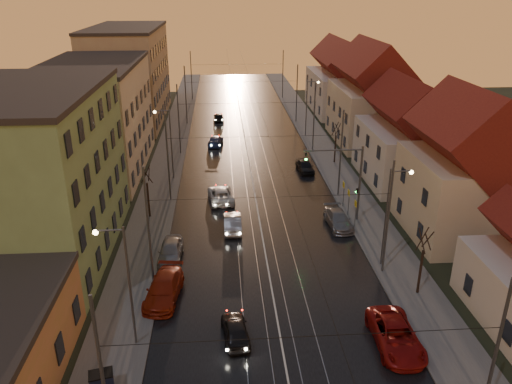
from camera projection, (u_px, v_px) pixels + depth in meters
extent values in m
plane|color=black|center=(284.00, 360.00, 29.04)|extent=(160.00, 160.00, 0.00)
cube|color=black|center=(247.00, 150.00, 65.86)|extent=(16.00, 120.00, 0.04)
cube|color=#4C4C4C|center=(171.00, 151.00, 65.18)|extent=(4.00, 120.00, 0.15)
cube|color=#4C4C4C|center=(322.00, 148.00, 66.50)|extent=(4.00, 120.00, 0.15)
cube|color=gray|center=(230.00, 150.00, 65.70)|extent=(0.06, 120.00, 0.03)
cube|color=gray|center=(241.00, 150.00, 65.80)|extent=(0.06, 120.00, 0.03)
cube|color=gray|center=(253.00, 150.00, 65.90)|extent=(0.06, 120.00, 0.03)
cube|color=gray|center=(263.00, 149.00, 65.99)|extent=(0.06, 120.00, 0.03)
cube|color=#6E8D5A|center=(37.00, 178.00, 38.27)|extent=(10.00, 18.00, 13.00)
cube|color=beige|center=(96.00, 119.00, 56.88)|extent=(10.00, 20.00, 12.00)
cube|color=#977961|center=(130.00, 75.00, 78.59)|extent=(10.00, 24.00, 14.00)
cube|color=beige|center=(461.00, 196.00, 42.63)|extent=(8.50, 10.00, 7.00)
pyramid|color=#5B1714|center=(471.00, 135.00, 40.55)|extent=(8.67, 10.20, 3.80)
cube|color=silver|center=(407.00, 154.00, 54.79)|extent=(9.00, 12.00, 6.00)
pyramid|color=#5B1714|center=(412.00, 113.00, 53.02)|extent=(9.18, 12.24, 3.20)
cube|color=beige|center=(369.00, 115.00, 68.31)|extent=(9.00, 14.00, 7.50)
pyramid|color=#5B1714|center=(373.00, 72.00, 66.10)|extent=(9.18, 14.28, 4.00)
cube|color=silver|center=(339.00, 92.00, 85.08)|extent=(9.00, 16.00, 6.50)
pyramid|color=#5B1714|center=(341.00, 62.00, 83.16)|extent=(9.18, 16.32, 3.50)
cylinder|color=#595B60|center=(104.00, 384.00, 21.22)|extent=(0.16, 0.16, 9.00)
cylinder|color=#595B60|center=(493.00, 364.00, 22.35)|extent=(0.16, 0.16, 9.00)
cylinder|color=#595B60|center=(148.00, 227.00, 35.03)|extent=(0.16, 0.16, 9.00)
cylinder|color=#595B60|center=(388.00, 219.00, 36.16)|extent=(0.16, 0.16, 9.00)
cylinder|color=#595B60|center=(168.00, 158.00, 48.84)|extent=(0.16, 0.16, 9.00)
cylinder|color=#595B60|center=(341.00, 154.00, 49.98)|extent=(0.16, 0.16, 9.00)
cylinder|color=#595B60|center=(179.00, 120.00, 62.65)|extent=(0.16, 0.16, 9.00)
cylinder|color=#595B60|center=(314.00, 117.00, 63.79)|extent=(0.16, 0.16, 9.00)
cylinder|color=#595B60|center=(186.00, 95.00, 76.46)|extent=(0.16, 0.16, 9.00)
cylinder|color=#595B60|center=(297.00, 94.00, 77.60)|extent=(0.16, 0.16, 9.00)
cylinder|color=#595B60|center=(191.00, 76.00, 93.03)|extent=(0.16, 0.16, 9.00)
cylinder|color=#595B60|center=(283.00, 75.00, 94.17)|extent=(0.16, 0.16, 9.00)
cylinder|color=#595B60|center=(130.00, 289.00, 28.76)|extent=(0.14, 0.14, 8.00)
cylinder|color=#595B60|center=(109.00, 230.00, 27.25)|extent=(1.60, 0.10, 0.10)
sphere|color=#FFD88C|center=(95.00, 232.00, 27.24)|extent=(0.32, 0.32, 0.32)
cylinder|color=#595B60|center=(386.00, 219.00, 37.29)|extent=(0.14, 0.14, 8.00)
cylinder|color=#595B60|center=(402.00, 171.00, 35.88)|extent=(1.60, 0.10, 0.10)
sphere|color=#FFD88C|center=(411.00, 172.00, 35.97)|extent=(0.32, 0.32, 0.32)
cylinder|color=#595B60|center=(171.00, 145.00, 54.54)|extent=(0.14, 0.14, 8.00)
cylinder|color=#595B60|center=(161.00, 111.00, 53.03)|extent=(1.60, 0.10, 0.10)
sphere|color=#FFD88C|center=(155.00, 112.00, 53.02)|extent=(0.32, 0.32, 0.32)
cylinder|color=#595B60|center=(306.00, 109.00, 70.44)|extent=(0.14, 0.14, 8.00)
cylinder|color=#595B60|center=(313.00, 82.00, 69.03)|extent=(1.60, 0.10, 0.10)
sphere|color=#FFD88C|center=(318.00, 82.00, 69.12)|extent=(0.32, 0.32, 0.32)
cylinder|color=#595B60|center=(360.00, 185.00, 44.82)|extent=(0.20, 0.20, 7.20)
cylinder|color=#595B60|center=(333.00, 150.00, 43.38)|extent=(5.20, 0.14, 0.14)
imported|color=black|center=(306.00, 157.00, 43.45)|extent=(0.15, 0.18, 0.90)
sphere|color=#19FF3F|center=(306.00, 159.00, 43.40)|extent=(0.20, 0.20, 0.20)
cylinder|color=black|center=(149.00, 201.00, 46.11)|extent=(0.18, 0.18, 3.50)
cylinder|color=black|center=(149.00, 174.00, 45.22)|extent=(0.37, 0.92, 1.61)
cylinder|color=black|center=(146.00, 174.00, 45.34)|extent=(0.91, 0.40, 1.61)
cylinder|color=black|center=(143.00, 175.00, 45.03)|extent=(0.37, 0.92, 1.61)
cylinder|color=black|center=(147.00, 176.00, 44.93)|extent=(0.84, 0.54, 1.62)
cylinder|color=black|center=(420.00, 273.00, 34.56)|extent=(0.18, 0.18, 3.50)
cylinder|color=black|center=(428.00, 239.00, 33.68)|extent=(0.37, 0.92, 1.61)
cylinder|color=black|center=(422.00, 239.00, 33.80)|extent=(0.91, 0.40, 1.61)
cylinder|color=black|center=(422.00, 241.00, 33.49)|extent=(0.37, 0.92, 1.61)
cylinder|color=black|center=(428.00, 242.00, 33.39)|extent=(0.84, 0.54, 1.62)
cylinder|color=black|center=(335.00, 150.00, 60.36)|extent=(0.18, 0.18, 3.50)
cylinder|color=black|center=(338.00, 129.00, 59.47)|extent=(0.37, 0.92, 1.61)
cylinder|color=black|center=(335.00, 129.00, 59.59)|extent=(0.91, 0.40, 1.61)
cylinder|color=black|center=(335.00, 129.00, 59.28)|extent=(0.37, 0.92, 1.61)
cylinder|color=black|center=(338.00, 130.00, 59.19)|extent=(0.84, 0.54, 1.62)
imported|color=black|center=(235.00, 330.00, 30.57)|extent=(1.94, 3.93, 1.29)
imported|color=gray|center=(233.00, 222.00, 44.21)|extent=(1.52, 4.34, 1.43)
imported|color=silver|center=(221.00, 194.00, 50.15)|extent=(2.89, 5.28, 1.40)
imported|color=#19234C|center=(215.00, 141.00, 67.60)|extent=(2.27, 4.61, 1.29)
imported|color=black|center=(219.00, 117.00, 79.66)|extent=(1.65, 3.87, 1.31)
imported|color=maroon|center=(164.00, 289.00, 34.47)|extent=(2.79, 5.50, 1.53)
imported|color=#A0A1A6|center=(171.00, 251.00, 39.44)|extent=(1.96, 4.49, 1.51)
imported|color=maroon|center=(396.00, 335.00, 29.91)|extent=(2.56, 5.47, 1.51)
imported|color=gray|center=(338.00, 219.00, 44.87)|extent=(2.17, 4.79, 1.36)
imported|color=black|center=(305.00, 166.00, 58.03)|extent=(1.94, 4.16, 1.38)
cube|color=black|center=(102.00, 383.00, 26.44)|extent=(1.35, 1.05, 1.10)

